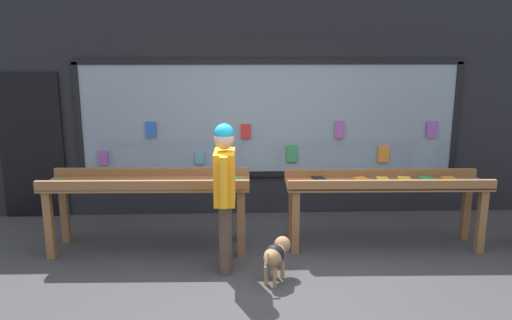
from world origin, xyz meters
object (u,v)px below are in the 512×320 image
(small_dog, at_px, (276,254))
(display_table_right, at_px, (386,189))
(person_browsing, at_px, (225,187))
(display_table_left, at_px, (148,189))

(small_dog, bearing_deg, display_table_right, -30.10)
(display_table_right, relative_size, person_browsing, 1.48)
(display_table_left, relative_size, person_browsing, 1.48)
(person_browsing, bearing_deg, display_table_left, 56.59)
(display_table_left, height_order, small_dog, display_table_left)
(display_table_left, xyz_separation_m, person_browsing, (0.95, -0.64, 0.20))
(display_table_left, bearing_deg, small_dog, -31.01)
(display_table_right, bearing_deg, person_browsing, -161.75)
(display_table_right, relative_size, small_dog, 4.83)
(display_table_left, relative_size, small_dog, 4.83)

